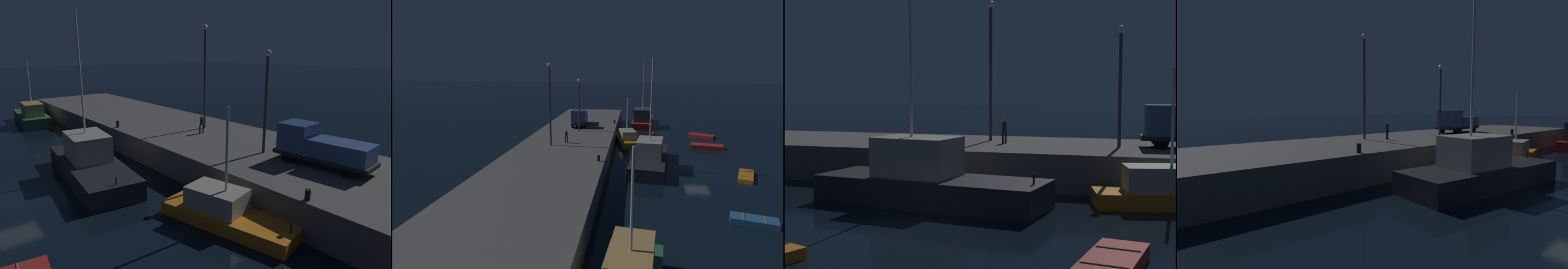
% 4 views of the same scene
% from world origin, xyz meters
% --- Properties ---
extents(ground_plane, '(320.00, 320.00, 0.00)m').
position_xyz_m(ground_plane, '(0.00, 0.00, 0.00)').
color(ground_plane, black).
extents(pier_quay, '(58.25, 10.39, 2.07)m').
position_xyz_m(pier_quay, '(0.00, 14.86, 1.04)').
color(pier_quay, '#5B5956').
rests_on(pier_quay, ground).
extents(fishing_boat_blue, '(9.07, 3.78, 7.68)m').
position_xyz_m(fishing_boat_blue, '(-22.39, 7.07, 1.00)').
color(fishing_boat_blue, '#2D6647').
rests_on(fishing_boat_blue, ground).
extents(fishing_boat_white, '(11.42, 4.83, 11.70)m').
position_xyz_m(fishing_boat_white, '(-0.35, 5.25, 1.09)').
color(fishing_boat_white, '#232328').
rests_on(fishing_boat_white, ground).
extents(fishing_trawler_green, '(7.83, 4.08, 6.39)m').
position_xyz_m(fishing_trawler_green, '(10.60, 8.03, 0.71)').
color(fishing_trawler_green, orange).
rests_on(fishing_trawler_green, ground).
extents(lamp_post_west, '(0.44, 0.44, 9.05)m').
position_xyz_m(lamp_post_west, '(-0.45, 16.24, 7.29)').
color(lamp_post_west, '#38383D').
rests_on(lamp_post_west, pier_quay).
extents(lamp_post_east, '(0.44, 0.44, 7.01)m').
position_xyz_m(lamp_post_east, '(7.86, 14.44, 6.23)').
color(lamp_post_east, '#38383D').
rests_on(lamp_post_east, pier_quay).
extents(utility_truck, '(6.13, 2.51, 2.48)m').
position_xyz_m(utility_truck, '(11.79, 15.04, 3.29)').
color(utility_truck, black).
rests_on(utility_truck, pier_quay).
extents(dockworker, '(0.37, 0.39, 1.55)m').
position_xyz_m(dockworker, '(0.87, 14.74, 2.96)').
color(dockworker, black).
rests_on(dockworker, pier_quay).
extents(bollard_west, '(0.28, 0.28, 0.59)m').
position_xyz_m(bollard_west, '(-5.76, 10.25, 2.37)').
color(bollard_west, black).
rests_on(bollard_west, pier_quay).
extents(bollard_central, '(0.28, 0.28, 0.54)m').
position_xyz_m(bollard_central, '(14.20, 10.04, 2.34)').
color(bollard_central, black).
rests_on(bollard_central, pier_quay).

